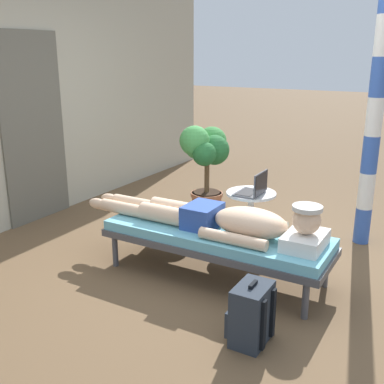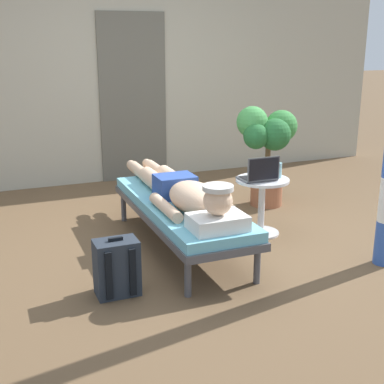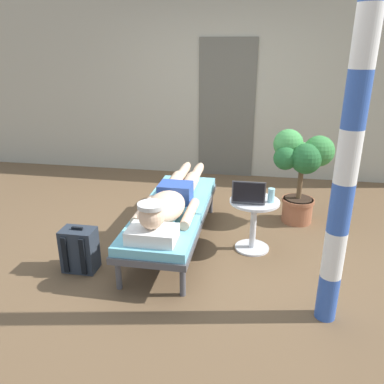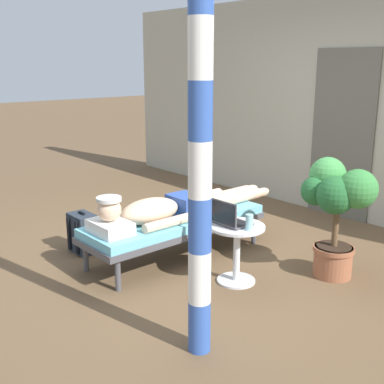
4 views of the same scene
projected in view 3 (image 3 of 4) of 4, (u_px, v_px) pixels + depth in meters
name	position (u px, v px, depth m)	size (l,w,h in m)	color
ground_plane	(194.00, 240.00, 4.01)	(40.00, 40.00, 0.00)	brown
house_wall_back	(209.00, 86.00, 5.77)	(7.60, 0.20, 2.70)	#B2AD99
house_door_panel	(227.00, 110.00, 5.74)	(0.84, 0.03, 2.04)	#625F54
lounge_chair	(173.00, 213.00, 3.83)	(0.64, 1.90, 0.42)	#4C4C51
person_reclining	(171.00, 199.00, 3.70)	(0.53, 2.17, 0.33)	white
side_table	(254.00, 216.00, 3.72)	(0.48, 0.48, 0.52)	silver
laptop	(249.00, 196.00, 3.61)	(0.31, 0.24, 0.23)	#4C4C51
drink_glass	(271.00, 195.00, 3.60)	(0.06, 0.06, 0.14)	#99D8E5
backpack	(80.00, 250.00, 3.43)	(0.30, 0.26, 0.42)	#262D38
potted_plant	(301.00, 165.00, 4.22)	(0.66, 0.51, 1.06)	#9E5B3D
porch_post	(348.00, 157.00, 2.44)	(0.15, 0.15, 2.49)	#3359B2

